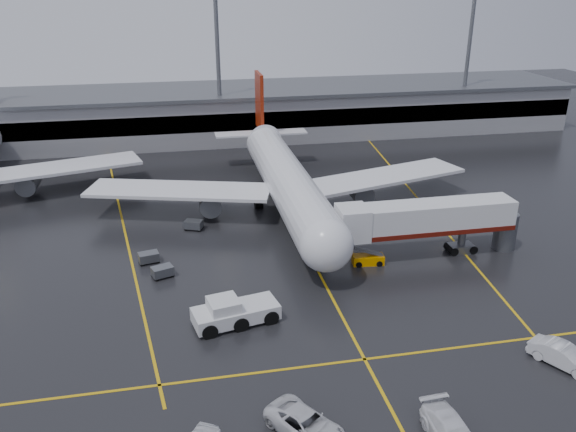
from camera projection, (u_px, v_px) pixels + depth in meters
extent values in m
plane|color=black|center=(302.00, 241.00, 64.64)|extent=(220.00, 220.00, 0.00)
cube|color=gold|center=(302.00, 241.00, 64.63)|extent=(0.25, 90.00, 0.02)
cube|color=gold|center=(365.00, 359.00, 44.71)|extent=(60.00, 0.25, 0.02)
cube|color=gold|center=(122.00, 220.00, 70.04)|extent=(9.99, 69.35, 0.02)
cube|color=gold|center=(418.00, 198.00, 76.97)|extent=(7.57, 69.64, 0.02)
cube|color=gray|center=(245.00, 113.00, 106.57)|extent=(120.00, 18.00, 8.00)
cube|color=black|center=(252.00, 121.00, 98.41)|extent=(120.00, 0.40, 3.00)
cube|color=#595B60|center=(244.00, 89.00, 104.92)|extent=(122.00, 19.00, 0.60)
cylinder|color=#595B60|center=(219.00, 72.00, 96.97)|extent=(0.70, 0.70, 25.00)
cylinder|color=#595B60|center=(467.00, 64.00, 105.17)|extent=(0.70, 0.70, 25.00)
cylinder|color=silver|center=(288.00, 182.00, 70.27)|extent=(5.20, 36.00, 5.20)
sphere|color=silver|center=(326.00, 245.00, 53.97)|extent=(5.20, 5.20, 5.20)
cone|color=silver|center=(261.00, 134.00, 89.06)|extent=(4.94, 8.00, 4.94)
cube|color=maroon|center=(259.00, 101.00, 88.09)|extent=(0.50, 5.50, 8.50)
cube|color=silver|center=(261.00, 133.00, 88.98)|extent=(14.00, 3.00, 0.25)
cube|color=silver|center=(179.00, 190.00, 70.02)|extent=(22.80, 11.83, 0.40)
cube|color=silver|center=(384.00, 177.00, 74.76)|extent=(22.80, 11.83, 0.40)
cylinder|color=#595B60|center=(209.00, 202.00, 70.29)|extent=(2.60, 4.50, 2.60)
cylinder|color=#595B60|center=(360.00, 191.00, 73.75)|extent=(2.60, 4.50, 2.60)
cylinder|color=#595B60|center=(318.00, 261.00, 57.92)|extent=(0.56, 0.56, 2.00)
cylinder|color=#595B60|center=(259.00, 200.00, 73.63)|extent=(0.56, 0.56, 2.00)
cylinder|color=#595B60|center=(308.00, 197.00, 74.80)|extent=(0.56, 0.56, 2.00)
cylinder|color=black|center=(317.00, 266.00, 58.13)|extent=(0.40, 1.10, 1.10)
cylinder|color=black|center=(259.00, 203.00, 73.80)|extent=(1.00, 1.40, 1.40)
cylinder|color=black|center=(308.00, 200.00, 74.97)|extent=(1.00, 1.40, 1.40)
cube|color=silver|center=(56.00, 168.00, 77.97)|extent=(22.80, 11.83, 0.40)
cylinder|color=#595B60|center=(29.00, 182.00, 76.96)|extent=(2.60, 4.50, 2.60)
cube|color=silver|center=(429.00, 217.00, 59.71)|extent=(18.00, 3.20, 3.00)
cube|color=#530E07|center=(428.00, 228.00, 60.20)|extent=(18.00, 3.30, 0.50)
cube|color=silver|center=(352.00, 223.00, 58.21)|extent=(3.00, 3.40, 3.30)
cylinder|color=#595B60|center=(462.00, 239.00, 61.55)|extent=(0.80, 0.80, 3.00)
cube|color=#595B60|center=(461.00, 248.00, 61.95)|extent=(2.60, 1.60, 0.90)
cylinder|color=#595B60|center=(505.00, 231.00, 62.27)|extent=(2.40, 2.40, 4.00)
cylinder|color=black|center=(451.00, 249.00, 61.75)|extent=(0.90, 1.80, 0.90)
cylinder|color=black|center=(470.00, 247.00, 62.15)|extent=(0.90, 1.80, 0.90)
cube|color=silver|center=(236.00, 313.00, 49.11)|extent=(7.63, 4.25, 1.23)
cube|color=silver|center=(224.00, 305.00, 48.34)|extent=(2.91, 2.91, 1.03)
cube|color=black|center=(224.00, 305.00, 48.34)|extent=(2.62, 2.62, 0.93)
cylinder|color=black|center=(205.00, 324.00, 48.29)|extent=(1.92, 3.29, 1.34)
cylinder|color=black|center=(236.00, 317.00, 49.25)|extent=(1.92, 3.29, 1.34)
cylinder|color=black|center=(265.00, 310.00, 50.20)|extent=(1.92, 3.29, 1.34)
cube|color=orange|center=(368.00, 260.00, 59.35)|extent=(3.31, 1.66, 0.97)
cube|color=#595B60|center=(368.00, 251.00, 59.00)|extent=(3.14, 1.12, 1.11)
cylinder|color=black|center=(358.00, 262.00, 59.35)|extent=(0.78, 1.56, 0.62)
cylinder|color=black|center=(378.00, 261.00, 59.53)|extent=(0.78, 1.56, 0.62)
imported|color=silver|center=(306.00, 425.00, 37.09)|extent=(5.44, 6.28, 1.61)
imported|color=silver|center=(564.00, 356.00, 43.70)|extent=(4.11, 5.36, 1.70)
cube|color=#595B60|center=(162.00, 271.00, 56.71)|extent=(2.32, 1.90, 0.90)
cylinder|color=black|center=(157.00, 279.00, 56.11)|extent=(0.40, 0.20, 0.40)
cylinder|color=black|center=(172.00, 275.00, 56.88)|extent=(0.40, 0.20, 0.40)
cylinder|color=black|center=(153.00, 275.00, 56.90)|extent=(0.40, 0.20, 0.40)
cylinder|color=black|center=(169.00, 271.00, 57.66)|extent=(0.40, 0.20, 0.40)
cube|color=#595B60|center=(149.00, 257.00, 59.56)|extent=(2.24, 1.71, 0.90)
cylinder|color=black|center=(142.00, 264.00, 59.01)|extent=(0.40, 0.20, 0.40)
cylinder|color=black|center=(158.00, 262.00, 59.61)|extent=(0.40, 0.20, 0.40)
cylinder|color=black|center=(140.00, 260.00, 59.86)|extent=(0.40, 0.20, 0.40)
cylinder|color=black|center=(156.00, 258.00, 60.46)|extent=(0.40, 0.20, 0.40)
cube|color=#595B60|center=(194.00, 224.00, 67.36)|extent=(2.35, 1.97, 0.90)
cylinder|color=black|center=(186.00, 229.00, 67.23)|extent=(0.40, 0.20, 0.40)
cylinder|color=black|center=(199.00, 230.00, 66.94)|extent=(0.40, 0.20, 0.40)
cylinder|color=black|center=(189.00, 226.00, 68.14)|extent=(0.40, 0.20, 0.40)
cylinder|color=black|center=(202.00, 227.00, 67.85)|extent=(0.40, 0.20, 0.40)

